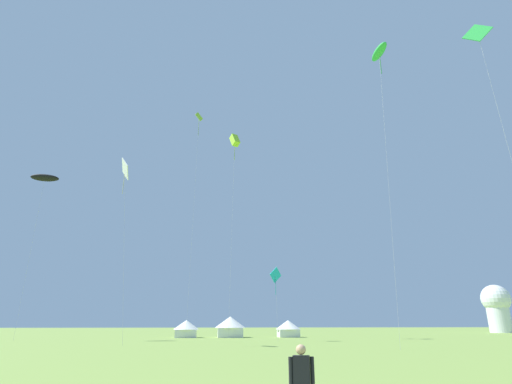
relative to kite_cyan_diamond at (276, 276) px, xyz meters
name	(u,v)px	position (x,y,z in m)	size (l,w,h in m)	color
kite_cyan_diamond	(276,276)	(0.00, 0.00, 0.00)	(1.75, 1.87, 9.28)	#1EB7CC
kite_lime_diamond	(199,123)	(-11.67, 11.14, 27.98)	(1.36, 2.85, 38.34)	#99DB2D
kite_black_parafoil	(45,178)	(-33.77, 5.88, 14.70)	(4.09, 2.85, 23.43)	black
kite_white_diamond	(125,171)	(-18.88, -8.48, 10.91)	(2.57, 2.94, 20.55)	white
kite_lime_box	(235,141)	(-5.27, 9.56, 24.07)	(1.91, 3.57, 33.44)	#99DB2D
kite_green_parafoil	(379,52)	(9.69, -16.74, 23.40)	(2.87, 3.74, 32.03)	green
kite_green_diamond	(478,36)	(15.86, -24.41, 19.88)	(2.14, 1.69, 29.61)	green
festival_tent_right	(186,328)	(-12.13, 13.52, -6.66)	(4.00, 4.00, 2.60)	white
festival_tent_left	(230,326)	(-5.25, 13.52, -6.35)	(4.84, 4.84, 3.15)	white
festival_tent_center	(288,328)	(4.07, 13.52, -6.65)	(4.00, 4.00, 2.60)	white
observatory_dome	(497,306)	(58.31, 37.09, -2.08)	(6.40, 6.40, 10.80)	white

